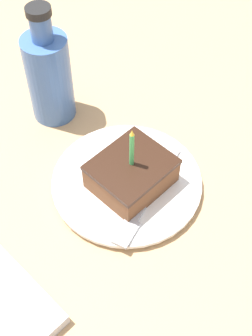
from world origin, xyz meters
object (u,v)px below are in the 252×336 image
object	(u,v)px
plate	(126,180)
bottle	(49,75)
cake_slice	(130,175)
fork	(146,201)

from	to	relation	value
plate	bottle	distance (m)	0.21
cake_slice	fork	bearing A→B (deg)	81.71
plate	bottle	size ratio (longest dim) A/B	1.10
fork	plate	bearing A→B (deg)	-102.30
plate	fork	bearing A→B (deg)	77.70
fork	bottle	world-z (taller)	bottle
plate	bottle	xyz separation A→B (m)	(-0.02, -0.20, 0.08)
plate	cake_slice	size ratio (longest dim) A/B	1.95
plate	fork	distance (m)	0.05
cake_slice	bottle	bearing A→B (deg)	-98.03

